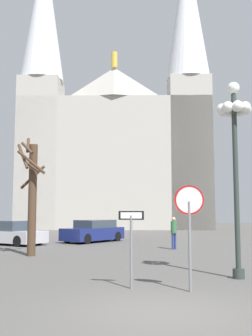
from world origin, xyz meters
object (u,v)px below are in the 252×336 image
Objects in this scene: stop_sign at (189,217)px; one_way_arrow_sign at (131,238)px; cathedral at (116,142)px; pedestrian_walking at (174,230)px; parked_car_near_silver at (10,233)px; street_lamp at (235,135)px; parked_car_far_navy at (94,231)px; bare_tree at (32,194)px.

stop_sign reaches higher than one_way_arrow_sign.
cathedral is 28.68m from pedestrian_walking.
pedestrian_walking is at bearing -18.81° from parked_car_near_silver.
stop_sign is 3.70m from street_lamp.
stop_sign is 0.59× the size of parked_car_far_navy.
bare_tree reaches higher than one_way_arrow_sign.
one_way_arrow_sign is 0.37× the size of bare_tree.
bare_tree is at bearing -67.45° from parked_car_near_silver.
stop_sign is at bearing -132.77° from street_lamp.
stop_sign reaches higher than parked_car_near_silver.
stop_sign reaches higher than pedestrian_walking.
cathedral is at bearing 90.97° from one_way_arrow_sign.
bare_tree is (-5.86, 8.33, 0.93)m from stop_sign.
cathedral is at bearing 96.24° from street_lamp.
street_lamp is at bearing 24.74° from one_way_arrow_sign.
parked_car_far_navy is (2.38, 8.31, -2.15)m from bare_tree.
pedestrian_walking is (-0.68, 9.41, -3.39)m from street_lamp.
parked_car_far_navy is (-3.48, 16.65, -1.22)m from stop_sign.
cathedral reaches higher than bare_tree.
bare_tree reaches higher than parked_car_far_navy.
cathedral is 37.02m from street_lamp.
parked_car_near_silver is (-10.32, 12.70, -3.76)m from street_lamp.
parked_car_near_silver is at bearing 120.05° from stop_sign.
cathedral reaches higher than one_way_arrow_sign.
street_lamp is 1.33× the size of parked_car_far_navy.
one_way_arrow_sign is at bearing -61.08° from bare_tree.
cathedral reaches higher than stop_sign.
one_way_arrow_sign is at bearing -155.26° from street_lamp.
street_lamp is at bearing -85.88° from pedestrian_walking.
parked_car_far_navy is at bearing 101.80° from stop_sign.
street_lamp reaches higher than parked_car_far_navy.
street_lamp is at bearing -39.57° from bare_tree.
one_way_arrow_sign is at bearing -83.04° from parked_car_far_navy.
one_way_arrow_sign is 15.87m from parked_car_near_silver.
bare_tree is 1.14× the size of parked_car_near_silver.
one_way_arrow_sign is 4.80m from street_lamp.
pedestrian_walking reaches higher than parked_car_far_navy.
cathedral is 6.39× the size of bare_tree.
stop_sign is 0.44× the size of street_lamp.
street_lamp is 3.57× the size of pedestrian_walking.
stop_sign is 17.05m from parked_car_far_navy.
street_lamp is 10.03m from pedestrian_walking.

